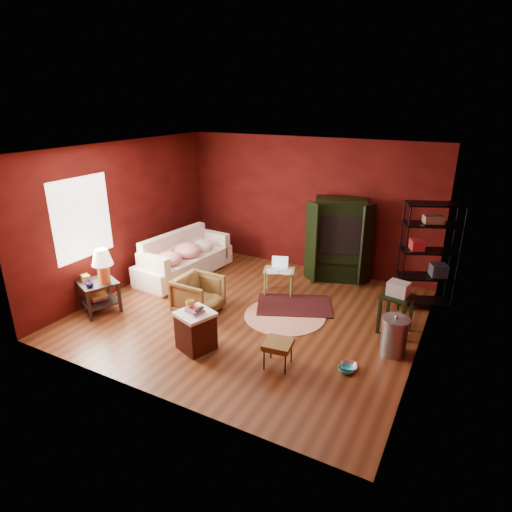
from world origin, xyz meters
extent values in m
cube|color=brown|center=(0.00, 0.00, -0.01)|extent=(5.50, 5.00, 0.02)
cube|color=white|center=(0.00, 0.00, 2.81)|extent=(5.50, 5.00, 0.02)
cube|color=#4E0D0B|center=(0.00, 2.51, 1.40)|extent=(5.50, 0.02, 2.80)
cube|color=#4E0D0B|center=(0.00, -2.51, 1.40)|extent=(5.50, 0.02, 2.80)
cube|color=#4E0D0B|center=(-2.76, 0.00, 1.40)|extent=(0.02, 5.00, 2.80)
cube|color=#4E0D0B|center=(2.76, 0.00, 1.40)|extent=(0.02, 5.00, 2.80)
cube|color=white|center=(-2.73, -1.00, 1.60)|extent=(0.02, 1.20, 1.40)
imported|color=white|center=(-2.04, 0.84, 0.43)|extent=(0.84, 2.26, 0.87)
imported|color=black|center=(-0.82, -0.39, 0.36)|extent=(0.67, 0.72, 0.72)
imported|color=#B2B4B9|center=(1.99, -0.78, 0.12)|extent=(0.24, 0.13, 0.23)
imported|color=#2AC2C7|center=(1.98, -0.88, 0.11)|extent=(0.22, 0.08, 0.21)
imported|color=#0D0F44|center=(-2.31, -1.38, 0.62)|extent=(0.16, 0.16, 0.13)
imported|color=#F2DF76|center=(-0.26, -1.34, 0.73)|extent=(0.14, 0.12, 0.13)
cube|color=black|center=(-2.38, -1.16, 0.54)|extent=(0.77, 0.77, 0.04)
cube|color=black|center=(-2.38, -1.16, 0.18)|extent=(0.72, 0.72, 0.03)
cube|color=black|center=(-2.73, -1.30, 0.27)|extent=(0.06, 0.06, 0.54)
cube|color=black|center=(-2.24, -1.51, 0.27)|extent=(0.06, 0.06, 0.54)
cube|color=black|center=(-2.52, -0.82, 0.27)|extent=(0.06, 0.06, 0.54)
cube|color=black|center=(-2.04, -1.03, 0.27)|extent=(0.06, 0.06, 0.54)
cylinder|color=orange|center=(-2.24, -1.12, 0.72)|extent=(0.26, 0.26, 0.33)
cone|color=#F2E5C6|center=(-2.24, -1.12, 1.02)|extent=(0.46, 0.46, 0.27)
cube|color=#9C8F55|center=(-2.57, -1.24, 0.61)|extent=(0.21, 0.18, 0.12)
cube|color=#E33B38|center=(-2.43, -1.14, 0.22)|extent=(0.30, 0.33, 0.03)
cube|color=#388CE3|center=(-2.42, -1.15, 0.25)|extent=(0.30, 0.33, 0.03)
cube|color=#FFE454|center=(-2.41, -1.15, 0.29)|extent=(0.30, 0.33, 0.03)
cube|color=white|center=(-1.96, 0.80, 0.27)|extent=(0.94, 1.89, 0.38)
cube|color=white|center=(-2.30, 0.84, 0.53)|extent=(0.35, 1.83, 0.77)
cube|color=white|center=(-2.05, -0.10, 0.48)|extent=(0.78, 0.25, 0.53)
cube|color=white|center=(-1.87, 1.71, 0.48)|extent=(0.78, 0.25, 0.53)
ellipsoid|color=#FF242A|center=(-1.97, 0.27, 0.58)|extent=(0.55, 0.55, 0.27)
ellipsoid|color=#FF242A|center=(-1.91, 0.80, 0.59)|extent=(0.61, 0.61, 0.31)
ellipsoid|color=white|center=(-1.87, 1.28, 0.56)|extent=(0.50, 0.50, 0.25)
cube|color=#461C10|center=(-0.18, -1.35, 0.27)|extent=(0.58, 0.58, 0.55)
cube|color=white|center=(-0.18, -1.35, 0.57)|extent=(0.62, 0.62, 0.05)
cube|color=beige|center=(-0.18, -1.35, 0.61)|extent=(0.32, 0.28, 0.02)
cube|color=#5196BE|center=(-0.18, -1.35, 0.63)|extent=(0.29, 0.25, 0.02)
cube|color=#DA5164|center=(-0.18, -1.35, 0.66)|extent=(0.30, 0.27, 0.02)
cube|color=black|center=(-0.09, -1.35, 0.68)|extent=(0.05, 0.16, 0.02)
cube|color=black|center=(1.09, -1.19, 0.35)|extent=(0.43, 0.43, 0.08)
cube|color=black|center=(1.09, -1.19, 0.30)|extent=(0.38, 0.38, 0.02)
cylinder|color=black|center=(0.96, -1.36, 0.16)|extent=(0.02, 0.02, 0.31)
cylinder|color=black|center=(1.26, -1.32, 0.16)|extent=(0.02, 0.02, 0.31)
cylinder|color=black|center=(0.92, -1.06, 0.16)|extent=(0.02, 0.02, 0.31)
cylinder|color=black|center=(1.22, -1.02, 0.16)|extent=(0.02, 0.02, 0.31)
cylinder|color=#F6E6CD|center=(0.57, 0.19, 0.01)|extent=(1.47, 1.47, 0.01)
cube|color=#481316|center=(0.56, 0.61, 0.02)|extent=(1.56, 1.34, 0.01)
cube|color=#90A049|center=(0.09, 0.96, 0.47)|extent=(0.67, 0.56, 0.03)
cylinder|color=#90A049|center=(-0.09, 0.73, 0.24)|extent=(0.04, 0.04, 0.47)
cylinder|color=#90A049|center=(0.37, 0.89, 0.24)|extent=(0.04, 0.04, 0.47)
cylinder|color=#90A049|center=(-0.20, 1.03, 0.24)|extent=(0.04, 0.04, 0.47)
cylinder|color=#90A049|center=(0.27, 1.19, 0.24)|extent=(0.04, 0.04, 0.47)
cube|color=silver|center=(0.08, 0.99, 0.50)|extent=(0.35, 0.30, 0.02)
cube|color=silver|center=(0.04, 1.09, 0.60)|extent=(0.31, 0.16, 0.20)
cube|color=silver|center=(0.01, 0.83, 0.49)|extent=(0.32, 0.35, 0.00)
cube|color=silver|center=(0.24, 0.92, 0.49)|extent=(0.24, 0.31, 0.00)
cube|color=black|center=(0.83, 2.18, 0.85)|extent=(1.10, 0.81, 1.70)
cube|color=black|center=(0.86, 2.10, 1.03)|extent=(0.89, 0.63, 0.76)
cube|color=black|center=(0.40, 1.78, 0.85)|extent=(0.35, 0.28, 1.61)
cube|color=black|center=(1.42, 2.11, 0.85)|extent=(0.16, 0.40, 1.61)
cube|color=#2D2F32|center=(0.84, 2.14, 0.94)|extent=(0.66, 0.60, 0.46)
cube|color=black|center=(0.91, 1.93, 0.94)|extent=(0.43, 0.15, 0.36)
cube|color=black|center=(0.84, 2.14, 0.40)|extent=(0.90, 0.67, 0.04)
cylinder|color=black|center=(2.25, 1.34, 0.95)|extent=(0.03, 0.03, 1.90)
cylinder|color=black|center=(3.06, 1.69, 0.95)|extent=(0.03, 0.03, 1.90)
cylinder|color=black|center=(2.10, 1.69, 0.95)|extent=(0.03, 0.03, 1.90)
cylinder|color=black|center=(2.91, 2.04, 0.95)|extent=(0.03, 0.03, 1.90)
cube|color=black|center=(2.58, 1.69, 0.11)|extent=(1.01, 0.74, 0.03)
cube|color=black|center=(2.58, 1.69, 0.58)|extent=(1.01, 0.74, 0.03)
cube|color=black|center=(2.58, 1.69, 1.06)|extent=(1.01, 0.74, 0.03)
cube|color=black|center=(2.58, 1.69, 1.53)|extent=(1.01, 0.74, 0.03)
cube|color=black|center=(2.58, 1.69, 1.88)|extent=(1.01, 0.74, 0.03)
cube|color=maroon|center=(2.39, 1.60, 1.16)|extent=(0.30, 0.33, 0.17)
cube|color=#2F303B|center=(2.78, 1.77, 0.71)|extent=(0.35, 0.35, 0.21)
cube|color=brown|center=(2.58, 1.69, 1.62)|extent=(0.37, 0.32, 0.13)
cube|color=black|center=(2.33, 0.52, 0.63)|extent=(0.51, 0.51, 0.04)
cube|color=black|center=(2.11, 0.37, 0.32)|extent=(0.05, 0.05, 0.63)
cube|color=black|center=(2.48, 0.31, 0.32)|extent=(0.05, 0.05, 0.63)
cube|color=black|center=(2.18, 0.74, 0.32)|extent=(0.05, 0.05, 0.63)
cube|color=black|center=(2.54, 0.67, 0.32)|extent=(0.05, 0.05, 0.63)
cube|color=#BAB9BE|center=(2.33, 0.52, 0.76)|extent=(0.34, 0.29, 0.22)
cylinder|color=gray|center=(2.44, -0.11, 0.27)|extent=(0.37, 0.37, 0.55)
cylinder|color=gray|center=(2.44, -0.11, 0.56)|extent=(0.40, 0.40, 0.04)
sphere|color=gray|center=(2.44, -0.11, 0.60)|extent=(0.06, 0.06, 0.05)
camera|label=1|loc=(3.22, -5.82, 3.54)|focal=30.00mm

